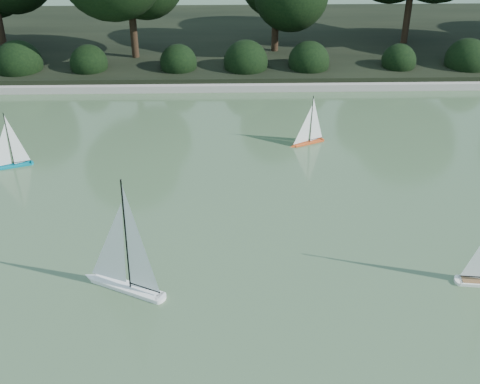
{
  "coord_description": "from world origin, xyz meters",
  "views": [
    {
      "loc": [
        -0.43,
        -5.87,
        5.71
      ],
      "look_at": [
        -0.23,
        2.59,
        0.7
      ],
      "focal_mm": 45.0,
      "sensor_mm": 36.0,
      "label": 1
    }
  ],
  "objects": [
    {
      "name": "shrub_hedge",
      "position": [
        0.0,
        9.9,
        0.45
      ],
      "size": [
        29.1,
        1.1,
        1.1
      ],
      "color": "black",
      "rests_on": "ground"
    },
    {
      "name": "sailboat_white_a",
      "position": [
        -2.01,
        1.07,
        0.3
      ],
      "size": [
        1.34,
        0.81,
        1.94
      ],
      "color": "white",
      "rests_on": "ground"
    },
    {
      "name": "far_bank",
      "position": [
        0.0,
        13.0,
        0.15
      ],
      "size": [
        40.0,
        8.0,
        0.3
      ],
      "primitive_type": "cube",
      "color": "black",
      "rests_on": "ground"
    },
    {
      "name": "ground",
      "position": [
        0.0,
        0.0,
        0.0
      ],
      "size": [
        80.0,
        80.0,
        0.0
      ],
      "primitive_type": "plane",
      "color": "#374F2F",
      "rests_on": "ground"
    },
    {
      "name": "sailboat_orange",
      "position": [
        1.27,
        5.77,
        0.18
      ],
      "size": [
        0.82,
        0.46,
        1.17
      ],
      "color": "#D04819",
      "rests_on": "ground"
    },
    {
      "name": "sailboat_teal",
      "position": [
        -4.81,
        4.85,
        0.19
      ],
      "size": [
        0.89,
        0.43,
        1.24
      ],
      "color": "#017185",
      "rests_on": "ground"
    },
    {
      "name": "pond_coping",
      "position": [
        0.0,
        9.0,
        0.09
      ],
      "size": [
        40.0,
        0.35,
        0.18
      ],
      "primitive_type": "cube",
      "color": "gray",
      "rests_on": "ground"
    }
  ]
}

